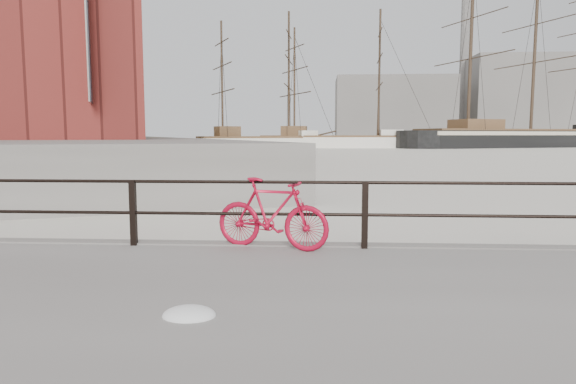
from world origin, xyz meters
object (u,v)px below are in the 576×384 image
(schooner_left, at_px, (260,148))
(workboat_far, at_px, (14,157))
(barque_black, at_px, (530,147))
(schooner_mid, at_px, (333,148))
(bicycle, at_px, (272,214))

(schooner_left, distance_m, workboat_far, 38.96)
(barque_black, distance_m, schooner_left, 45.69)
(schooner_left, relative_size, workboat_far, 2.49)
(schooner_mid, distance_m, workboat_far, 48.56)
(bicycle, height_order, schooner_left, schooner_left)
(workboat_far, bearing_deg, schooner_mid, 12.14)
(schooner_left, height_order, workboat_far, schooner_left)
(schooner_mid, xyz_separation_m, workboat_far, (-31.21, -37.21, 0.00))
(bicycle, distance_m, schooner_left, 73.83)
(bicycle, bearing_deg, workboat_far, 143.07)
(barque_black, xyz_separation_m, schooner_mid, (-33.28, -4.91, 0.00))
(bicycle, bearing_deg, schooner_mid, 105.37)
(barque_black, relative_size, workboat_far, 5.36)
(bicycle, xyz_separation_m, schooner_left, (-8.70, 73.31, -0.88))
(workboat_far, bearing_deg, schooner_left, 21.96)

